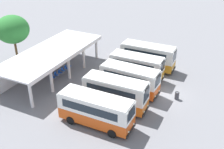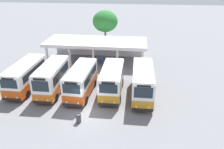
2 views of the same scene
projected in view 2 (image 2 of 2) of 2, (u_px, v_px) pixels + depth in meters
name	position (u px, v px, depth m)	size (l,w,h in m)	color
ground_plane	(85.00, 114.00, 22.17)	(180.00, 180.00, 0.00)	slate
city_bus_nearest_orange	(26.00, 75.00, 26.56)	(2.42, 7.50, 3.24)	black
city_bus_second_in_row	(52.00, 77.00, 25.75)	(2.39, 7.01, 3.45)	black
city_bus_middle_cream	(81.00, 80.00, 25.25)	(2.56, 7.00, 3.29)	black
city_bus_fourth_amber	(112.00, 80.00, 25.36)	(2.45, 6.86, 3.23)	black
city_bus_fifth_blue	(143.00, 82.00, 24.69)	(2.41, 7.43, 3.43)	black
terminal_canopy	(97.00, 44.00, 35.26)	(15.70, 6.14, 3.40)	silver
waiting_chair_end_by_column	(87.00, 59.00, 34.93)	(0.45, 0.45, 0.86)	slate
waiting_chair_second_from_end	(92.00, 60.00, 34.89)	(0.45, 0.45, 0.86)	slate
waiting_chair_middle_seat	(96.00, 60.00, 34.72)	(0.45, 0.45, 0.86)	slate
waiting_chair_fourth_seat	(100.00, 60.00, 34.67)	(0.45, 0.45, 0.86)	slate
waiting_chair_fifth_seat	(105.00, 60.00, 34.55)	(0.45, 0.45, 0.86)	slate
waiting_chair_far_end_seat	(110.00, 60.00, 34.52)	(0.45, 0.45, 0.86)	slate
roadside_tree_behind_canopy	(105.00, 21.00, 39.61)	(4.51, 4.51, 7.06)	brown
litter_bin_apron	(79.00, 118.00, 20.81)	(0.49, 0.49, 0.90)	#3F3F47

